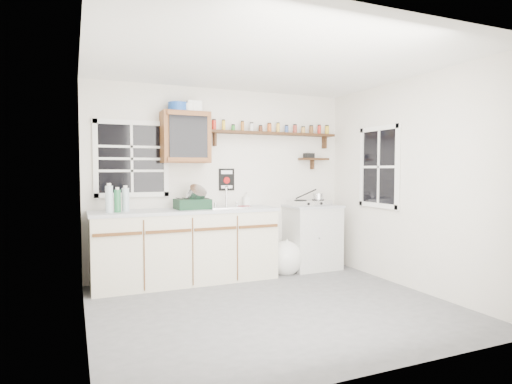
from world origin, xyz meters
TOP-DOWN VIEW (x-y plane):
  - room at (0.00, 0.00)m, footprint 3.64×3.24m
  - main_cabinet at (-0.58, 1.30)m, footprint 2.31×0.63m
  - right_cabinet at (1.25, 1.32)m, footprint 0.73×0.57m
  - sink at (-0.05, 1.30)m, footprint 0.52×0.44m
  - upper_cabinet at (-0.55, 1.44)m, footprint 0.60×0.32m
  - upper_cabinet_clutter at (-0.56, 1.44)m, footprint 0.42×0.24m
  - spice_shelf at (0.74, 1.51)m, footprint 1.91×0.18m
  - secondary_shelf at (1.36, 1.52)m, footprint 0.45×0.16m
  - warning_sign at (0.05, 1.59)m, footprint 0.22×0.02m
  - window_back at (-1.20, 1.59)m, footprint 0.93×0.03m
  - window_right at (1.79, 0.55)m, footprint 0.03×0.78m
  - water_bottles at (-1.41, 1.28)m, footprint 0.28×0.16m
  - dish_rack at (-0.49, 1.31)m, footprint 0.43×0.33m
  - soap_bottle at (0.31, 1.52)m, footprint 0.08×0.08m
  - rag at (0.17, 1.24)m, footprint 0.17×0.15m
  - hotplate at (1.19, 1.31)m, footprint 0.57×0.31m
  - saucepan at (1.32, 1.31)m, footprint 0.35×0.26m
  - trash_bag at (0.76, 1.19)m, footprint 0.44×0.40m

SIDE VIEW (x-z plane):
  - trash_bag at x=0.76m, z-range -0.04..0.47m
  - right_cabinet at x=1.25m, z-range 0.00..0.91m
  - main_cabinet at x=-0.58m, z-range 0.00..0.92m
  - rag at x=0.17m, z-range 0.92..0.94m
  - sink at x=-0.05m, z-range 0.79..1.08m
  - hotplate at x=1.19m, z-range 0.91..0.99m
  - soap_bottle at x=0.31m, z-range 0.92..1.10m
  - dish_rack at x=-0.49m, z-range 0.86..1.18m
  - saucepan at x=1.32m, z-range 0.95..1.11m
  - water_bottles at x=-1.41m, z-range 0.90..1.24m
  - room at x=0.00m, z-range -0.02..2.52m
  - warning_sign at x=0.05m, z-range 1.13..1.43m
  - window_right at x=1.79m, z-range 0.91..1.99m
  - window_back at x=-1.20m, z-range 1.06..2.04m
  - secondary_shelf at x=1.36m, z-range 1.46..1.69m
  - upper_cabinet at x=-0.55m, z-range 1.50..2.15m
  - spice_shelf at x=0.74m, z-range 1.76..2.11m
  - upper_cabinet_clutter at x=-0.56m, z-range 2.14..2.28m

